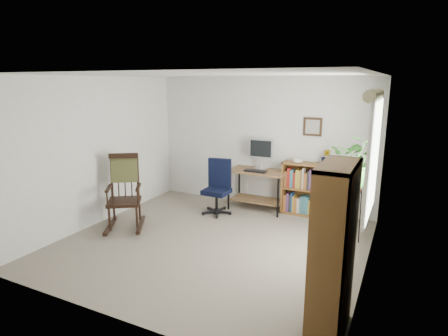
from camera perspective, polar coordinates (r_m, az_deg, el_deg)
The scene contains 18 objects.
floor at distance 5.59m, azimuth -1.85°, elevation -11.38°, with size 4.20×4.00×0.00m, color gray.
ceiling at distance 5.09m, azimuth -2.05°, elevation 14.02°, with size 4.20×4.00×0.00m, color silver.
wall_back at distance 7.01m, azimuth 5.81°, elevation 3.84°, with size 4.20×0.00×2.40m, color silver.
wall_front at distance 3.64m, azimuth -17.05°, elevation -5.35°, with size 4.20×0.00×2.40m, color silver.
wall_left at distance 6.46m, azimuth -18.62°, elevation 2.44°, with size 0.00×4.00×2.40m, color silver.
wall_right at distance 4.63m, azimuth 21.62°, elevation -1.78°, with size 0.00×4.00×2.40m, color silver.
window at distance 4.89m, azimuth 21.66°, elevation 1.35°, with size 0.12×1.20×1.50m, color silver, non-canonical shape.
desk at distance 6.90m, azimuth 5.12°, elevation -3.35°, with size 1.03×0.57×0.74m, color brown, non-canonical shape.
monitor at distance 6.88m, azimuth 5.65°, elevation 2.16°, with size 0.46×0.16×0.56m, color #B8B7BC, non-canonical shape.
keyboard at distance 6.70m, azimuth 4.82°, elevation -0.46°, with size 0.40×0.15×0.03m, color black.
office_chair at distance 6.61m, azimuth -1.15°, elevation -2.93°, with size 0.54×0.54×0.99m, color black, non-canonical shape.
rocking_chair at distance 6.15m, azimuth -15.05°, elevation -3.52°, with size 0.63×1.04×1.21m, color black, non-canonical shape.
low_bookshelf at distance 6.74m, azimuth 12.57°, elevation -3.18°, with size 0.89×0.30×0.94m, color brown, non-canonical shape.
tall_bookshelf at distance 3.57m, azimuth 16.27°, elevation -12.27°, with size 0.31×0.71×1.63m, color brown, non-canonical shape.
plant_stand at distance 5.81m, azimuth 18.93°, elevation -6.30°, with size 0.25×0.25×0.92m, color black, non-canonical shape.
spider_plant at distance 5.55m, azimuth 19.78°, elevation 4.72°, with size 1.69×1.88×1.46m, color #306925.
potted_plant_small at distance 6.56m, azimuth 15.19°, elevation 0.95°, with size 0.13×0.24×0.11m, color #306925.
framed_picture at distance 6.67m, azimuth 13.35°, elevation 6.12°, with size 0.32×0.04×0.32m, color black, non-canonical shape.
Camera 1 is at (2.41, -4.49, 2.31)m, focal length 30.00 mm.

